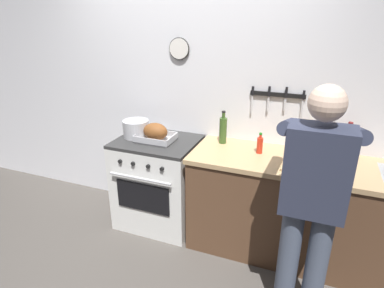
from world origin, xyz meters
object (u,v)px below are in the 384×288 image
object	(u,v)px
cutting_board	(306,167)
person_cook	(312,197)
roasting_pan	(155,133)
stock_pot	(136,129)
stove	(158,182)
bottle_cooking_oil	(302,140)
bottle_wine_red	(347,143)
bottle_hot_sauce	(260,145)
bottle_olive_oil	(223,130)

from	to	relation	value
cutting_board	person_cook	bearing A→B (deg)	-83.10
roasting_pan	stock_pot	world-z (taller)	roasting_pan
stove	bottle_cooking_oil	xyz separation A→B (m)	(1.29, 0.20, 0.56)
cutting_board	bottle_cooking_oil	world-z (taller)	bottle_cooking_oil
stove	bottle_cooking_oil	world-z (taller)	bottle_cooking_oil
bottle_cooking_oil	roasting_pan	bearing A→B (deg)	-170.56
cutting_board	bottle_wine_red	size ratio (longest dim) A/B	1.17
person_cook	roasting_pan	xyz separation A→B (m)	(-1.41, 0.62, 0.02)
roasting_pan	cutting_board	distance (m)	1.36
person_cook	bottle_hot_sauce	size ratio (longest dim) A/B	9.11
roasting_pan	bottle_hot_sauce	bearing A→B (deg)	3.92
stock_pot	person_cook	bearing A→B (deg)	-21.92
stock_pot	bottle_wine_red	xyz separation A→B (m)	(1.87, 0.20, 0.05)
person_cook	roasting_pan	distance (m)	1.55
bottle_hot_sauce	cutting_board	bearing A→B (deg)	-24.05
stove	bottle_cooking_oil	bearing A→B (deg)	8.67
bottle_hot_sauce	bottle_wine_red	bearing A→B (deg)	13.99
stove	bottle_olive_oil	xyz separation A→B (m)	(0.60, 0.16, 0.58)
roasting_pan	stock_pot	xyz separation A→B (m)	(-0.23, 0.04, 0.00)
bottle_wine_red	bottle_cooking_oil	xyz separation A→B (m)	(-0.35, -0.02, -0.02)
roasting_pan	cutting_board	bearing A→B (deg)	-4.60
roasting_pan	bottle_olive_oil	bearing A→B (deg)	16.59
bottle_wine_red	stove	bearing A→B (deg)	-172.45
stock_pot	bottle_hot_sauce	distance (m)	1.19
person_cook	stock_pot	bearing A→B (deg)	81.93
bottle_hot_sauce	person_cook	bearing A→B (deg)	-56.72
cutting_board	bottle_olive_oil	world-z (taller)	bottle_olive_oil
cutting_board	bottle_hot_sauce	size ratio (longest dim) A/B	1.97
person_cook	bottle_hot_sauce	world-z (taller)	person_cook
person_cook	bottle_hot_sauce	xyz separation A→B (m)	(-0.45, 0.69, 0.02)
stove	person_cook	world-z (taller)	person_cook
stock_pot	cutting_board	distance (m)	1.59
cutting_board	bottle_olive_oil	size ratio (longest dim) A/B	1.18
bottle_wine_red	cutting_board	bearing A→B (deg)	-129.90
bottle_hot_sauce	bottle_wine_red	world-z (taller)	bottle_wine_red
bottle_olive_oil	cutting_board	bearing A→B (deg)	-20.95
stove	roasting_pan	size ratio (longest dim) A/B	2.56
bottle_hot_sauce	stove	bearing A→B (deg)	-177.12
stove	bottle_olive_oil	size ratio (longest dim) A/B	2.95
stock_pot	cutting_board	bearing A→B (deg)	-5.23
bottle_olive_oil	bottle_wine_red	bearing A→B (deg)	3.08
person_cook	bottle_cooking_oil	size ratio (longest dim) A/B	6.12
stock_pot	bottle_cooking_oil	world-z (taller)	bottle_cooking_oil
bottle_hot_sauce	bottle_olive_oil	world-z (taller)	bottle_olive_oil
roasting_pan	bottle_hot_sauce	distance (m)	0.96
bottle_cooking_oil	cutting_board	bearing A→B (deg)	-79.07
bottle_hot_sauce	bottle_cooking_oil	distance (m)	0.36
roasting_pan	cutting_board	world-z (taller)	roasting_pan
bottle_cooking_oil	person_cook	bearing A→B (deg)	-81.54
stove	stock_pot	world-z (taller)	stock_pot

